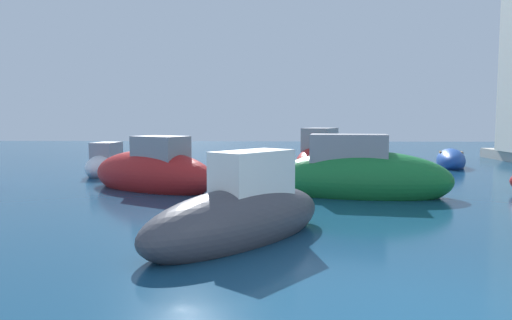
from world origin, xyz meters
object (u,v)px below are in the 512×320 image
object	(u,v)px
moored_boat_0	(361,176)
moored_boat_6	(242,216)
moored_boat_7	(153,173)
moored_boat_9	(451,160)
moored_boat_5	(109,164)
moored_boat_3	(322,159)

from	to	relation	value
moored_boat_0	moored_boat_6	size ratio (longest dim) A/B	1.21
moored_boat_7	moored_boat_0	bearing A→B (deg)	-159.51
moored_boat_0	moored_boat_9	world-z (taller)	moored_boat_0
moored_boat_6	moored_boat_7	bearing A→B (deg)	-113.90
moored_boat_7	moored_boat_6	bearing A→B (deg)	147.36
moored_boat_0	moored_boat_7	xyz separation A→B (m)	(-6.05, 0.98, -0.04)
moored_boat_6	moored_boat_9	distance (m)	15.36
moored_boat_5	moored_boat_7	bearing A→B (deg)	-140.38
moored_boat_3	moored_boat_6	bearing A→B (deg)	-169.95
moored_boat_5	moored_boat_9	xyz separation A→B (m)	(14.18, 3.11, -0.09)
moored_boat_7	moored_boat_9	world-z (taller)	moored_boat_7
moored_boat_6	moored_boat_9	xyz separation A→B (m)	(8.42, 12.85, -0.14)
moored_boat_7	moored_boat_9	size ratio (longest dim) A/B	1.47
moored_boat_0	moored_boat_7	world-z (taller)	moored_boat_0
moored_boat_9	moored_boat_0	bearing A→B (deg)	-18.91
moored_boat_0	moored_boat_9	size ratio (longest dim) A/B	1.56
moored_boat_0	moored_boat_6	distance (m)	5.72
moored_boat_5	moored_boat_6	size ratio (longest dim) A/B	0.79
moored_boat_6	moored_boat_7	world-z (taller)	moored_boat_7
moored_boat_3	moored_boat_6	world-z (taller)	moored_boat_3
moored_boat_0	moored_boat_3	xyz separation A→B (m)	(-0.42, 6.06, -0.03)
moored_boat_7	moored_boat_5	bearing A→B (deg)	-25.45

